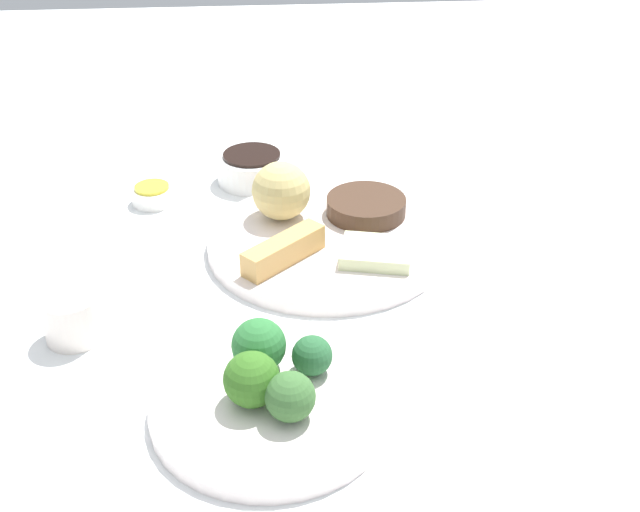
{
  "coord_description": "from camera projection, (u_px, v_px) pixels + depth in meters",
  "views": [
    {
      "loc": [
        0.85,
        -0.11,
        0.53
      ],
      "look_at": [
        0.09,
        -0.05,
        0.06
      ],
      "focal_mm": 45.91,
      "sensor_mm": 36.0,
      "label": 1
    }
  ],
  "objects": [
    {
      "name": "broccoli_floret_1",
      "position": [
        312.0,
        355.0,
        0.75
      ],
      "size": [
        0.04,
        0.04,
        0.04
      ],
      "primitive_type": "sphere",
      "color": "#275E33",
      "rests_on": "broccoli_plate"
    },
    {
      "name": "soy_sauce_bowl",
      "position": [
        252.0,
        169.0,
        1.12
      ],
      "size": [
        0.1,
        0.1,
        0.04
      ],
      "primitive_type": "cylinder",
      "color": "white",
      "rests_on": "tabletop"
    },
    {
      "name": "stir_fry_heap",
      "position": [
        366.0,
        206.0,
        1.01
      ],
      "size": [
        0.1,
        0.1,
        0.02
      ],
      "primitive_type": "cylinder",
      "color": "#422C1E",
      "rests_on": "main_plate"
    },
    {
      "name": "broccoli_floret_2",
      "position": [
        290.0,
        397.0,
        0.7
      ],
      "size": [
        0.04,
        0.04,
        0.04
      ],
      "primitive_type": "sphere",
      "color": "#3A6732",
      "rests_on": "broccoli_plate"
    },
    {
      "name": "broccoli_floret_3",
      "position": [
        259.0,
        345.0,
        0.76
      ],
      "size": [
        0.05,
        0.05,
        0.05
      ],
      "primitive_type": "sphere",
      "color": "#2D7236",
      "rests_on": "broccoli_plate"
    },
    {
      "name": "rice_scoop",
      "position": [
        281.0,
        191.0,
        1.0
      ],
      "size": [
        0.07,
        0.07,
        0.07
      ],
      "primitive_type": "sphere",
      "color": "tan",
      "rests_on": "main_plate"
    },
    {
      "name": "broccoli_floret_0",
      "position": [
        252.0,
        379.0,
        0.72
      ],
      "size": [
        0.05,
        0.05,
        0.05
      ],
      "primitive_type": "sphere",
      "color": "#346A20",
      "rests_on": "broccoli_plate"
    },
    {
      "name": "sauce_ramekin_hot_mustard",
      "position": [
        153.0,
        196.0,
        1.07
      ],
      "size": [
        0.05,
        0.05,
        0.02
      ],
      "primitive_type": "cylinder",
      "color": "white",
      "rests_on": "tabletop"
    },
    {
      "name": "spring_roll",
      "position": [
        284.0,
        250.0,
        0.92
      ],
      "size": [
        0.09,
        0.1,
        0.03
      ],
      "primitive_type": "cube",
      "rotation": [
        0.0,
        0.0,
        2.31
      ],
      "color": "tan",
      "rests_on": "main_plate"
    },
    {
      "name": "broccoli_plate",
      "position": [
        271.0,
        406.0,
        0.73
      ],
      "size": [
        0.22,
        0.22,
        0.01
      ],
      "primitive_type": "cylinder",
      "color": "white",
      "rests_on": "tabletop"
    },
    {
      "name": "main_plate",
      "position": [
        327.0,
        242.0,
        0.98
      ],
      "size": [
        0.29,
        0.29,
        0.02
      ],
      "primitive_type": "cylinder",
      "color": "white",
      "rests_on": "tabletop"
    },
    {
      "name": "crab_rangoon_wonton",
      "position": [
        376.0,
        253.0,
        0.93
      ],
      "size": [
        0.08,
        0.09,
        0.02
      ],
      "primitive_type": "cube",
      "rotation": [
        0.0,
        0.0,
        -0.22
      ],
      "color": "beige",
      "rests_on": "main_plate"
    },
    {
      "name": "soy_sauce_bowl_liquid",
      "position": [
        252.0,
        155.0,
        1.11
      ],
      "size": [
        0.08,
        0.08,
        0.0
      ],
      "primitive_type": "cylinder",
      "color": "black",
      "rests_on": "soy_sauce_bowl"
    },
    {
      "name": "teacup",
      "position": [
        72.0,
        317.0,
        0.82
      ],
      "size": [
        0.06,
        0.06,
        0.05
      ],
      "primitive_type": "cylinder",
      "color": "white",
      "rests_on": "tabletop"
    },
    {
      "name": "tabletop",
      "position": [
        357.0,
        249.0,
        1.0
      ],
      "size": [
        2.2,
        2.2,
        0.02
      ],
      "primitive_type": "cube",
      "color": "white",
      "rests_on": "ground"
    },
    {
      "name": "sauce_ramekin_hot_mustard_liquid",
      "position": [
        152.0,
        187.0,
        1.07
      ],
      "size": [
        0.04,
        0.04,
        0.0
      ],
      "primitive_type": "cylinder",
      "color": "yellow",
      "rests_on": "sauce_ramekin_hot_mustard"
    }
  ]
}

